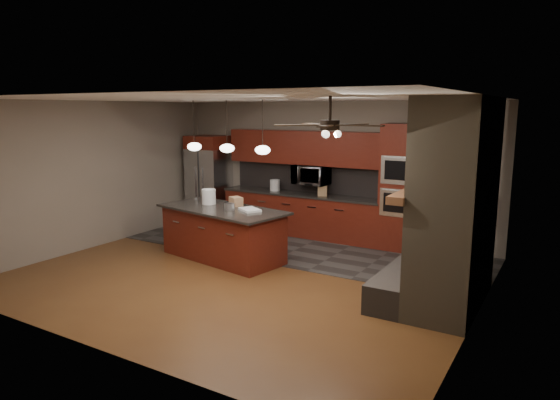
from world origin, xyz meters
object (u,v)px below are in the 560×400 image
Objects in this scene: kitchen_island at (223,233)px; cardboard_box at (236,201)px; microwave at (311,175)px; counter_bucket at (275,185)px; white_bucket at (209,197)px; paint_tray at (250,210)px; refrigerator at (209,180)px; counter_box at (323,191)px; paint_can at (230,207)px; oven_tower at (404,188)px.

cardboard_box is at bearing 85.59° from kitchen_island.
microwave is 0.29× the size of kitchen_island.
microwave is 2.05m from cardboard_box.
cardboard_box is 1.04× the size of counter_bucket.
white_bucket is 1.01m from paint_tray.
refrigerator is 7.40× the size of white_bucket.
counter_box is (0.83, 1.86, 0.00)m from cardboard_box.
refrigerator is 11.60× the size of paint_can.
refrigerator reaches higher than microwave.
paint_tray is (1.00, -0.13, -0.12)m from white_bucket.
kitchen_island is (-0.60, -2.26, -0.84)m from microwave.
counter_box is at bearing 72.74° from paint_can.
white_bucket reaches higher than cardboard_box.
paint_can is 0.40m from cardboard_box.
refrigerator is (-4.59, -0.07, -0.17)m from oven_tower.
counter_box is (2.93, 0.03, -0.02)m from refrigerator.
counter_box is (0.91, 2.16, 0.54)m from kitchen_island.
oven_tower is at bearing 76.97° from paint_tray.
counter_bucket is at bearing 101.82° from paint_can.
kitchen_island is 2.41m from counter_box.
microwave is at bearing 2.87° from refrigerator.
microwave is at bearing 3.33° from counter_bucket.
oven_tower is 1.98m from microwave.
counter_bucket is 1.18× the size of counter_box.
paint_can is at bearing -8.25° from kitchen_island.
paint_tray is at bearing -120.72° from counter_box.
microwave is 1.88× the size of paint_tray.
paint_can is (2.23, -2.20, -0.04)m from refrigerator.
white_bucket is at bearing -146.14° from oven_tower.
refrigerator is at bearing 135.39° from paint_can.
paint_tray is at bearing 15.73° from kitchen_island.
paint_can is at bearing -21.06° from white_bucket.
paint_can is at bearing -78.18° from counter_bucket.
microwave is 3.03× the size of counter_bucket.
counter_bucket is (-0.26, 2.21, 0.56)m from kitchen_island.
oven_tower is at bearing -19.64° from counter_box.
oven_tower reaches higher than paint_tray.
cardboard_box is 1.94m from counter_bucket.
oven_tower is 3.28m from paint_can.
refrigerator is at bearing 171.17° from paint_tray.
oven_tower is 9.48× the size of cardboard_box.
white_bucket is at bearing 158.94° from paint_can.
refrigerator reaches higher than paint_tray.
counter_box is at bearing 55.62° from white_bucket.
cardboard_box is at bearing -135.19° from counter_box.
refrigerator reaches higher than kitchen_island.
cardboard_box is (-0.47, 0.25, 0.06)m from paint_tray.
oven_tower is 3.47m from kitchen_island.
counter_box is at bearing 97.04° from cardboard_box.
counter_bucket is 1.17m from counter_box.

